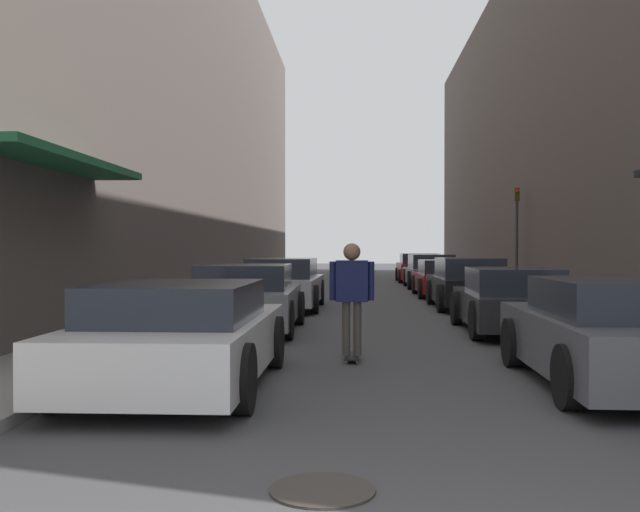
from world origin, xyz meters
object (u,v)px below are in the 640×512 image
(skateboarder, at_px, (352,289))
(manhole_cover, at_px, (322,490))
(parked_car_right_0, at_px, (621,334))
(parked_car_right_5, at_px, (419,268))
(parked_car_left_2, at_px, (283,284))
(parked_car_right_3, at_px, (445,279))
(parked_car_right_2, at_px, (468,284))
(traffic_light, at_px, (517,227))
(parked_car_left_0, at_px, (181,335))
(parked_car_right_4, at_px, (431,272))
(parked_car_left_1, at_px, (247,299))
(parked_car_right_1, at_px, (511,301))

(skateboarder, relative_size, manhole_cover, 2.37)
(parked_car_right_0, xyz_separation_m, parked_car_right_5, (-0.19, 24.69, 0.03))
(parked_car_left_2, height_order, parked_car_right_3, parked_car_left_2)
(parked_car_right_2, bearing_deg, traffic_light, 66.36)
(parked_car_left_0, xyz_separation_m, skateboarder, (1.93, 2.05, 0.42))
(parked_car_right_5, bearing_deg, parked_car_left_2, -107.98)
(parked_car_right_4, bearing_deg, parked_car_right_5, 90.63)
(parked_car_left_1, bearing_deg, parked_car_right_0, -44.89)
(parked_car_left_2, relative_size, manhole_cover, 6.31)
(parked_car_right_5, bearing_deg, traffic_light, -72.98)
(skateboarder, xyz_separation_m, traffic_light, (5.50, 14.49, 1.27))
(parked_car_right_1, bearing_deg, manhole_cover, -109.32)
(parked_car_right_5, distance_m, manhole_cover, 28.55)
(parked_car_right_0, xyz_separation_m, traffic_light, (2.40, 16.23, 1.68))
(parked_car_left_1, height_order, skateboarder, skateboarder)
(manhole_cover, bearing_deg, parked_car_right_0, 48.54)
(parked_car_right_3, relative_size, traffic_light, 1.14)
(parked_car_right_4, bearing_deg, parked_car_right_3, -90.24)
(parked_car_left_0, height_order, parked_car_right_0, parked_car_right_0)
(parked_car_right_0, relative_size, parked_car_right_5, 1.02)
(parked_car_right_4, relative_size, traffic_light, 1.13)
(parked_car_left_2, bearing_deg, parked_car_right_5, 72.02)
(parked_car_right_1, bearing_deg, parked_car_right_5, 90.16)
(parked_car_left_1, xyz_separation_m, manhole_cover, (1.88, -8.80, -0.62))
(parked_car_right_3, distance_m, skateboarder, 13.68)
(parked_car_right_5, xyz_separation_m, traffic_light, (2.59, -8.46, 1.65))
(parked_car_right_1, xyz_separation_m, parked_car_right_3, (-0.02, 9.88, -0.01))
(manhole_cover, bearing_deg, parked_car_left_1, 102.06)
(parked_car_right_5, bearing_deg, parked_car_right_4, -89.37)
(parked_car_left_2, distance_m, manhole_cover, 13.84)
(parked_car_right_4, bearing_deg, traffic_light, -55.51)
(parked_car_left_2, distance_m, traffic_light, 9.75)
(parked_car_left_0, height_order, skateboarder, skateboarder)
(manhole_cover, relative_size, traffic_light, 0.20)
(parked_car_right_5, bearing_deg, manhole_cover, -96.17)
(parked_car_right_2, bearing_deg, parked_car_right_4, 90.02)
(parked_car_left_1, xyz_separation_m, parked_car_right_5, (4.94, 19.58, 0.01))
(parked_car_right_2, height_order, parked_car_right_4, parked_car_right_2)
(parked_car_right_3, distance_m, traffic_light, 3.28)
(parked_car_right_5, relative_size, skateboarder, 2.41)
(parked_car_left_1, distance_m, parked_car_right_1, 5.00)
(parked_car_left_1, height_order, parked_car_right_4, parked_car_right_4)
(parked_car_left_1, distance_m, parked_car_right_4, 15.63)
(parked_car_right_4, xyz_separation_m, traffic_light, (2.54, -3.69, 1.65))
(parked_car_right_4, height_order, manhole_cover, parked_car_right_4)
(parked_car_right_1, distance_m, manhole_cover, 9.44)
(parked_car_right_4, distance_m, skateboarder, 18.43)
(parked_car_left_1, xyz_separation_m, parked_car_left_2, (0.19, 4.92, 0.02))
(parked_car_right_0, bearing_deg, parked_car_left_1, 135.11)
(parked_car_left_1, bearing_deg, parked_car_right_4, 71.36)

